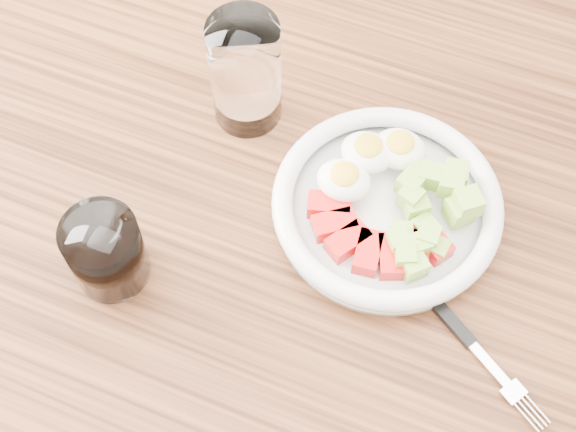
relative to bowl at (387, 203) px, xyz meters
The scene contains 6 objects.
ground 0.80m from the bowl, 138.74° to the right, with size 4.00×4.00×0.00m, color brown.
dining_table 0.16m from the bowl, 138.74° to the right, with size 1.50×0.90×0.77m.
bowl is the anchor object (origin of this frame).
fork 0.14m from the bowl, 42.00° to the right, with size 0.16×0.11×0.01m.
water_glass 0.20m from the bowl, 160.23° to the left, with size 0.07×0.07×0.13m, color white.
coffee_glass 0.28m from the bowl, 144.61° to the right, with size 0.07×0.07×0.08m.
Camera 1 is at (0.13, -0.33, 1.49)m, focal length 50.00 mm.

